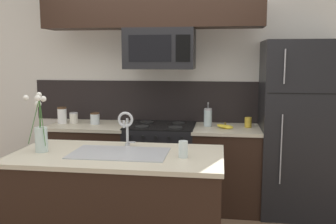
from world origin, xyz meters
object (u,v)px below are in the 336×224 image
(french_press, at_px, (208,117))
(storage_jar_tall, at_px, (62,115))
(stove_range, at_px, (161,165))
(refrigerator, at_px, (301,128))
(drinking_glass, at_px, (183,149))
(microwave, at_px, (160,49))
(sink_faucet, at_px, (126,124))
(storage_jar_medium, at_px, (74,118))
(storage_jar_short, at_px, (95,118))
(banana_bunch, at_px, (225,127))
(coffee_tin, at_px, (248,122))
(flower_vase, at_px, (41,134))

(french_press, bearing_deg, storage_jar_tall, -178.05)
(stove_range, height_order, french_press, french_press)
(refrigerator, xyz_separation_m, drinking_glass, (-1.12, -1.32, 0.06))
(microwave, relative_size, sink_faucet, 2.43)
(stove_range, bearing_deg, storage_jar_medium, 177.92)
(storage_jar_short, relative_size, banana_bunch, 0.69)
(banana_bunch, bearing_deg, drinking_glass, -104.89)
(coffee_tin, height_order, drinking_glass, drinking_glass)
(storage_jar_tall, bearing_deg, drinking_glass, -40.24)
(banana_bunch, bearing_deg, sink_faucet, -130.84)
(storage_jar_tall, xyz_separation_m, french_press, (1.67, 0.06, 0.00))
(banana_bunch, bearing_deg, stove_range, 175.06)
(microwave, xyz_separation_m, storage_jar_medium, (-1.03, 0.06, -0.78))
(stove_range, bearing_deg, coffee_tin, 2.99)
(storage_jar_tall, bearing_deg, sink_faucet, -45.29)
(stove_range, relative_size, banana_bunch, 4.91)
(banana_bunch, height_order, coffee_tin, coffee_tin)
(microwave, bearing_deg, flower_vase, -121.35)
(refrigerator, relative_size, storage_jar_medium, 14.74)
(french_press, relative_size, drinking_glass, 2.08)
(stove_range, distance_m, microwave, 1.30)
(refrigerator, xyz_separation_m, banana_bunch, (-0.79, -0.08, 0.01))
(refrigerator, height_order, flower_vase, refrigerator)
(microwave, height_order, banana_bunch, microwave)
(microwave, distance_m, storage_jar_tall, 1.38)
(storage_jar_tall, distance_m, sink_faucet, 1.46)
(french_press, bearing_deg, storage_jar_short, -177.87)
(storage_jar_medium, bearing_deg, french_press, 0.84)
(stove_range, height_order, storage_jar_medium, storage_jar_medium)
(banana_bunch, bearing_deg, flower_vase, -140.50)
(storage_jar_tall, bearing_deg, microwave, -1.20)
(storage_jar_tall, distance_m, flower_vase, 1.34)
(refrigerator, bearing_deg, sink_faucet, -147.21)
(refrigerator, distance_m, coffee_tin, 0.55)
(banana_bunch, xyz_separation_m, french_press, (-0.19, 0.12, 0.08))
(storage_jar_medium, relative_size, banana_bunch, 0.66)
(storage_jar_tall, bearing_deg, storage_jar_short, 1.34)
(microwave, xyz_separation_m, banana_bunch, (0.71, -0.04, -0.82))
(stove_range, distance_m, storage_jar_tall, 1.27)
(banana_bunch, distance_m, french_press, 0.24)
(microwave, bearing_deg, storage_jar_tall, 178.80)
(sink_faucet, bearing_deg, french_press, 59.28)
(storage_jar_short, xyz_separation_m, flower_vase, (-0.00, -1.29, 0.08))
(french_press, distance_m, coffee_tin, 0.44)
(french_press, bearing_deg, stove_range, -173.42)
(storage_jar_medium, height_order, storage_jar_short, storage_jar_short)
(coffee_tin, distance_m, drinking_glass, 1.46)
(microwave, bearing_deg, storage_jar_short, 177.50)
(storage_jar_medium, bearing_deg, coffee_tin, 0.37)
(storage_jar_tall, height_order, drinking_glass, storage_jar_tall)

